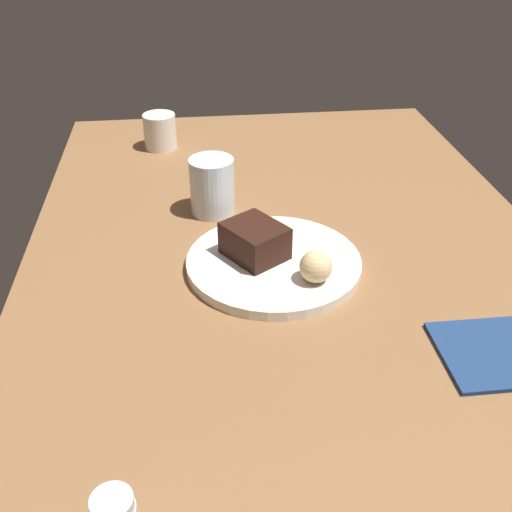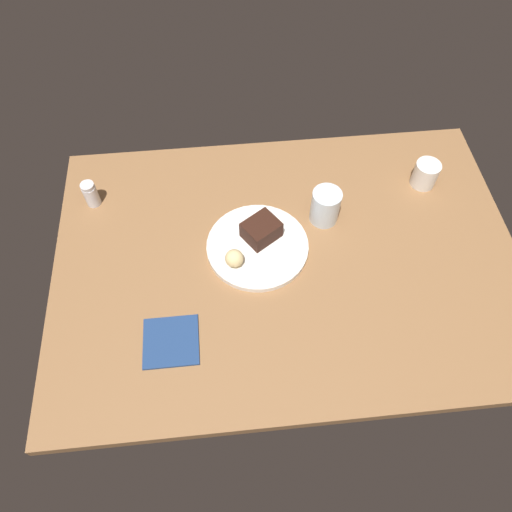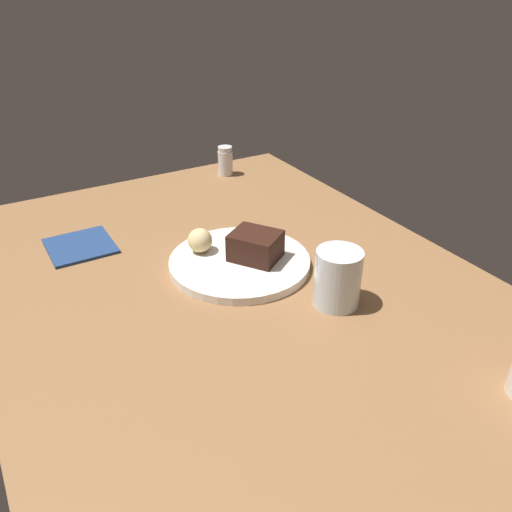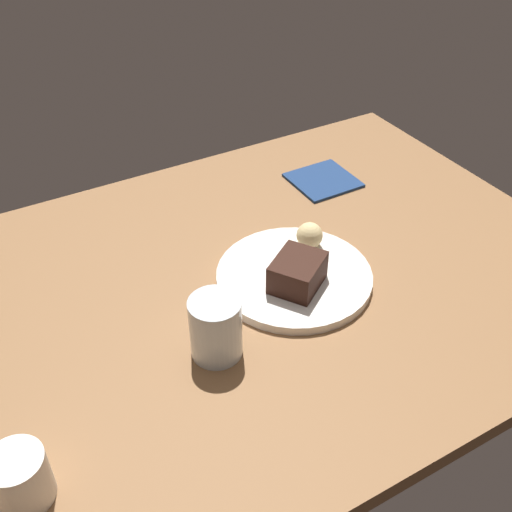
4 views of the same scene
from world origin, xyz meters
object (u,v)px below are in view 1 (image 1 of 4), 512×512
(chocolate_cake_slice, at_px, (255,241))
(coffee_cup, at_px, (160,131))
(dessert_plate, at_px, (274,263))
(folded_napkin, at_px, (490,353))
(bread_roll, at_px, (316,267))
(water_glass, at_px, (212,186))

(chocolate_cake_slice, relative_size, coffee_cup, 1.18)
(dessert_plate, relative_size, folded_napkin, 2.06)
(bread_roll, height_order, folded_napkin, bread_roll)
(chocolate_cake_slice, height_order, bread_roll, chocolate_cake_slice)
(bread_roll, relative_size, water_glass, 0.47)
(chocolate_cake_slice, relative_size, bread_roll, 1.87)
(bread_roll, bearing_deg, coffee_cup, -157.62)
(dessert_plate, height_order, bread_roll, bread_roll)
(water_glass, bearing_deg, dessert_plate, 23.43)
(dessert_plate, bearing_deg, coffee_cup, -160.13)
(water_glass, bearing_deg, bread_roll, 27.76)
(dessert_plate, relative_size, coffee_cup, 3.58)
(chocolate_cake_slice, relative_size, water_glass, 0.88)
(water_glass, xyz_separation_m, coffee_cup, (-0.30, -0.10, -0.01))
(folded_napkin, bearing_deg, water_glass, -142.11)
(coffee_cup, height_order, folded_napkin, coffee_cup)
(dessert_plate, distance_m, coffee_cup, 0.52)
(dessert_plate, relative_size, water_glass, 2.66)
(dessert_plate, distance_m, bread_roll, 0.09)
(bread_roll, xyz_separation_m, coffee_cup, (-0.55, -0.23, -0.00))
(chocolate_cake_slice, distance_m, folded_napkin, 0.36)
(coffee_cup, bearing_deg, folded_napkin, 30.25)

